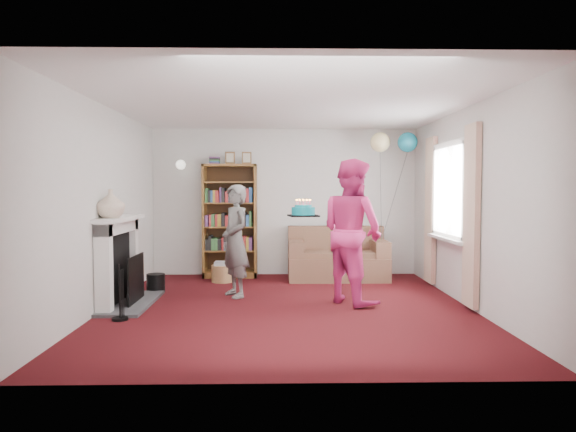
{
  "coord_description": "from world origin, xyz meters",
  "views": [
    {
      "loc": [
        -0.14,
        -6.31,
        1.47
      ],
      "look_at": [
        0.01,
        0.6,
        1.11
      ],
      "focal_mm": 32.0,
      "sensor_mm": 36.0,
      "label": 1
    }
  ],
  "objects_px": {
    "sofa": "(337,259)",
    "person_magenta": "(352,231)",
    "bookcase": "(230,222)",
    "birthday_cake": "(303,211)",
    "person_striped": "(235,241)"
  },
  "relations": [
    {
      "from": "person_magenta",
      "to": "bookcase",
      "type": "bearing_deg",
      "value": 6.94
    },
    {
      "from": "bookcase",
      "to": "person_magenta",
      "type": "relative_size",
      "value": 1.13
    },
    {
      "from": "sofa",
      "to": "birthday_cake",
      "type": "height_order",
      "value": "birthday_cake"
    },
    {
      "from": "bookcase",
      "to": "person_striped",
      "type": "distance_m",
      "value": 1.66
    },
    {
      "from": "person_magenta",
      "to": "sofa",
      "type": "bearing_deg",
      "value": -34.44
    },
    {
      "from": "birthday_cake",
      "to": "person_striped",
      "type": "bearing_deg",
      "value": 160.66
    },
    {
      "from": "sofa",
      "to": "person_striped",
      "type": "bearing_deg",
      "value": -137.92
    },
    {
      "from": "bookcase",
      "to": "person_magenta",
      "type": "height_order",
      "value": "bookcase"
    },
    {
      "from": "person_striped",
      "to": "birthday_cake",
      "type": "bearing_deg",
      "value": 41.26
    },
    {
      "from": "person_magenta",
      "to": "person_striped",
      "type": "bearing_deg",
      "value": 41.58
    },
    {
      "from": "sofa",
      "to": "person_striped",
      "type": "height_order",
      "value": "person_striped"
    },
    {
      "from": "birthday_cake",
      "to": "bookcase",
      "type": "bearing_deg",
      "value": 119.95
    },
    {
      "from": "person_magenta",
      "to": "birthday_cake",
      "type": "xyz_separation_m",
      "value": [
        -0.62,
        0.08,
        0.26
      ]
    },
    {
      "from": "sofa",
      "to": "person_magenta",
      "type": "xyz_separation_m",
      "value": [
        -0.02,
        -1.8,
        0.61
      ]
    },
    {
      "from": "bookcase",
      "to": "sofa",
      "type": "bearing_deg",
      "value": -7.54
    }
  ]
}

